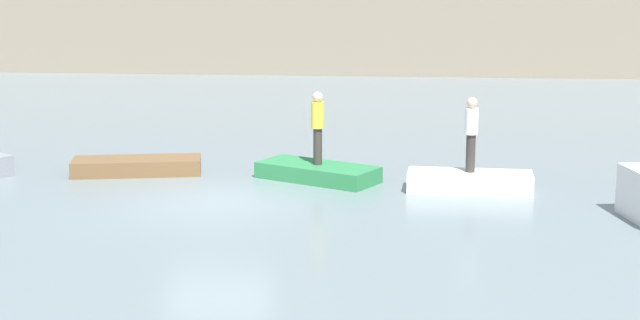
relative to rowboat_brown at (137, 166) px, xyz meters
The scene contains 7 objects.
ground_plane 3.85m from the rowboat_brown, 46.22° to the right, with size 120.00×120.00×0.00m, color slate.
embankment_wall 23.17m from the rowboat_brown, 83.39° to the left, with size 80.00×1.20×3.80m, color gray.
rowboat_brown is the anchor object (origin of this frame).
rowboat_green 4.75m from the rowboat_brown, ahead, with size 3.03×1.28×0.40m, color #2D7F47.
rowboat_white 8.57m from the rowboat_brown, ahead, with size 2.96×0.98×0.48m, color white.
person_yellow_shirt 4.91m from the rowboat_brown, ahead, with size 0.32×0.32×1.84m.
person_white_shirt 8.67m from the rowboat_brown, ahead, with size 0.32×0.32×1.79m.
Camera 1 is at (4.42, -21.45, 5.42)m, focal length 54.88 mm.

